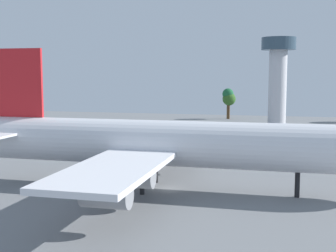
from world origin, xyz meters
The scene contains 4 objects.
ground_plane centered at (0.00, 0.00, 0.00)m, with size 256.72×256.72×0.00m, color slate.
cargo_airplane centered at (-0.11, 0.00, 6.83)m, with size 64.18×53.79×21.13m.
fuel_truck centered at (21.63, 29.55, 1.13)m, with size 2.29×3.95×2.34m.
control_tower centered at (14.76, 95.95, 18.21)m, with size 11.51×11.51×29.57m.
Camera 1 is at (16.04, -64.45, 17.01)m, focal length 48.64 mm.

